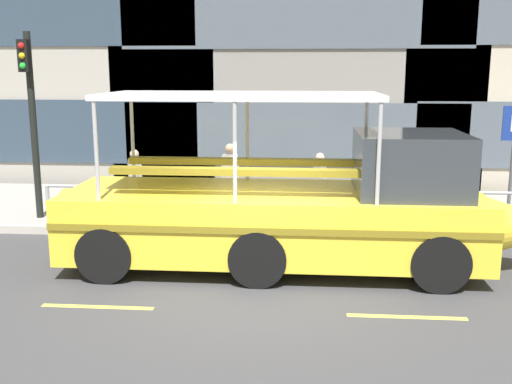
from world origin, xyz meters
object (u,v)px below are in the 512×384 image
object	(u,v)px
pedestrian_mid_left	(320,179)
pedestrian_mid_right	(230,172)
duck_tour_boat	(302,210)
pedestrian_near_stern	(135,175)
pedestrian_near_bow	(433,179)
traffic_light_pole	(31,108)

from	to	relation	value
pedestrian_mid_left	pedestrian_mid_right	size ratio (longest dim) A/B	0.90
duck_tour_boat	pedestrian_near_stern	xyz separation A→B (m)	(-4.12, 3.29, 0.04)
pedestrian_near_bow	pedestrian_near_stern	distance (m)	7.13
traffic_light_pole	duck_tour_boat	bearing A→B (deg)	-22.14
pedestrian_near_bow	traffic_light_pole	bearing A→B (deg)	-176.94
pedestrian_mid_left	pedestrian_mid_right	xyz separation A→B (m)	(-2.16, 0.16, 0.11)
traffic_light_pole	pedestrian_near_bow	size ratio (longest dim) A/B	2.61
duck_tour_boat	pedestrian_near_bow	world-z (taller)	duck_tour_boat
traffic_light_pole	pedestrian_near_stern	bearing A→B (deg)	18.19
traffic_light_pole	duck_tour_boat	xyz separation A→B (m)	(6.31, -2.57, -1.71)
pedestrian_mid_right	pedestrian_near_stern	world-z (taller)	pedestrian_mid_right
pedestrian_near_stern	pedestrian_near_bow	bearing A→B (deg)	-1.77
pedestrian_near_stern	pedestrian_mid_right	bearing A→B (deg)	1.67
duck_tour_boat	pedestrian_mid_right	size ratio (longest dim) A/B	5.49
duck_tour_boat	pedestrian_mid_right	bearing A→B (deg)	117.87
traffic_light_pole	pedestrian_near_bow	bearing A→B (deg)	3.06
pedestrian_mid_left	pedestrian_near_stern	size ratio (longest dim) A/B	0.99
traffic_light_pole	pedestrian_mid_right	world-z (taller)	traffic_light_pole
pedestrian_near_bow	pedestrian_mid_left	size ratio (longest dim) A/B	1.07
pedestrian_mid_right	pedestrian_near_stern	bearing A→B (deg)	-178.33
traffic_light_pole	pedestrian_near_bow	world-z (taller)	traffic_light_pole
pedestrian_near_bow	pedestrian_mid_right	bearing A→B (deg)	176.54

